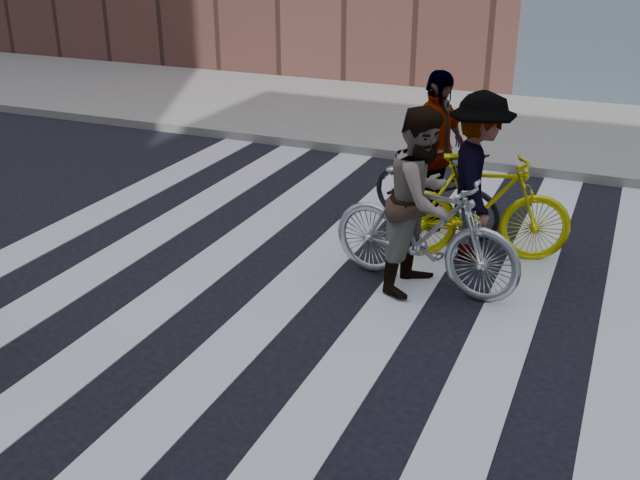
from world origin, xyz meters
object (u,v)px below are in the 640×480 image
Objects in this scene: rider_mid at (422,200)px; bike_dark_rear at (436,189)px; rider_right at (478,178)px; bike_yellow_right at (479,207)px; rider_rear at (434,151)px; bike_silver_mid at (425,231)px.

bike_dark_rear is at bearing 19.23° from rider_mid.
rider_right is at bearing -117.94° from bike_dark_rear.
bike_dark_rear is 0.99× the size of rider_right.
bike_yellow_right is at bearing -115.82° from bike_dark_rear.
rider_rear is (-0.05, 0.00, 0.49)m from bike_dark_rear.
rider_rear is at bearing 22.49° from bike_silver_mid.
bike_silver_mid is at bearing 142.52° from bike_yellow_right.
rider_right is 0.97× the size of rider_rear.
rider_mid is (-0.41, -0.95, 0.35)m from bike_yellow_right.
bike_dark_rear is (-0.70, 0.75, -0.12)m from bike_yellow_right.
rider_rear is at bearing 26.53° from rider_right.
bike_yellow_right is 1.12m from rider_rear.
bike_yellow_right is at bearing -13.81° from rider_mid.
rider_mid is 1.73m from rider_rear.
rider_rear is at bearing 28.51° from bike_yellow_right.
rider_right is at bearing 73.50° from bike_yellow_right.
rider_rear is (-0.75, 0.75, 0.37)m from bike_yellow_right.
bike_silver_mid reaches higher than bike_dark_rear.
bike_silver_mid is 1.11× the size of bike_dark_rear.
bike_yellow_right is 1.06× the size of rider_mid.
bike_yellow_right is 1.08× the size of bike_dark_rear.
rider_rear reaches higher than rider_right.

